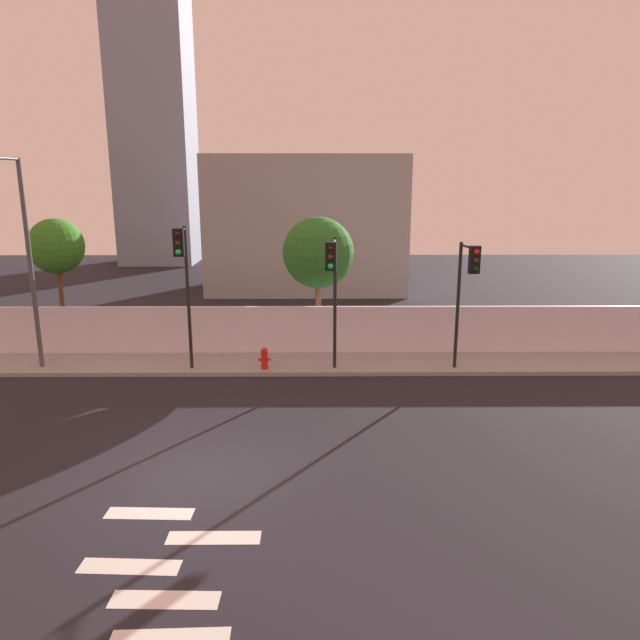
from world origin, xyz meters
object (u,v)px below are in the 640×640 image
(traffic_light_left, at_px, (467,280))
(traffic_light_center, at_px, (183,269))
(roadside_tree_midleft, at_px, (318,253))
(fire_hydrant, at_px, (264,357))
(roadside_tree_leftmost, at_px, (56,247))
(traffic_light_right, at_px, (333,277))
(street_lamp_curbside, at_px, (25,249))

(traffic_light_left, distance_m, traffic_light_center, 9.46)
(roadside_tree_midleft, bearing_deg, fire_hydrant, -117.72)
(traffic_light_center, bearing_deg, roadside_tree_leftmost, 145.64)
(traffic_light_right, xyz_separation_m, fire_hydrant, (-2.38, 0.74, -2.98))
(traffic_light_center, distance_m, street_lamp_curbside, 5.47)
(fire_hydrant, bearing_deg, traffic_light_right, -17.33)
(traffic_light_left, xyz_separation_m, roadside_tree_midleft, (-4.94, 4.17, 0.38))
(fire_hydrant, distance_m, roadside_tree_leftmost, 9.90)
(traffic_light_center, bearing_deg, fire_hydrant, 8.97)
(traffic_light_left, relative_size, roadside_tree_leftmost, 0.86)
(traffic_light_center, relative_size, street_lamp_curbside, 0.69)
(traffic_light_center, distance_m, roadside_tree_leftmost, 7.19)
(traffic_light_center, relative_size, roadside_tree_leftmost, 0.97)
(traffic_light_center, distance_m, roadside_tree_midleft, 6.06)
(traffic_light_right, relative_size, roadside_tree_leftmost, 0.89)
(roadside_tree_midleft, bearing_deg, traffic_light_left, -40.17)
(traffic_light_center, xyz_separation_m, roadside_tree_leftmost, (-5.93, 4.05, 0.28))
(traffic_light_right, bearing_deg, traffic_light_left, 2.76)
(traffic_light_left, distance_m, street_lamp_curbside, 14.91)
(traffic_light_right, distance_m, street_lamp_curbside, 10.46)
(fire_hydrant, distance_m, roadside_tree_midleft, 5.23)
(traffic_light_left, height_order, fire_hydrant, traffic_light_left)
(traffic_light_center, height_order, roadside_tree_leftmost, roadside_tree_leftmost)
(traffic_light_right, height_order, roadside_tree_leftmost, roadside_tree_leftmost)
(traffic_light_left, relative_size, traffic_light_center, 0.89)
(traffic_light_right, height_order, roadside_tree_midleft, roadside_tree_midleft)
(street_lamp_curbside, bearing_deg, roadside_tree_leftmost, 98.15)
(fire_hydrant, bearing_deg, traffic_light_center, -171.03)
(street_lamp_curbside, bearing_deg, roadside_tree_midleft, 19.82)
(traffic_light_center, distance_m, traffic_light_right, 4.99)
(street_lamp_curbside, distance_m, roadside_tree_leftmost, 3.63)
(fire_hydrant, xyz_separation_m, roadside_tree_leftmost, (-8.52, 3.64, 3.49))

